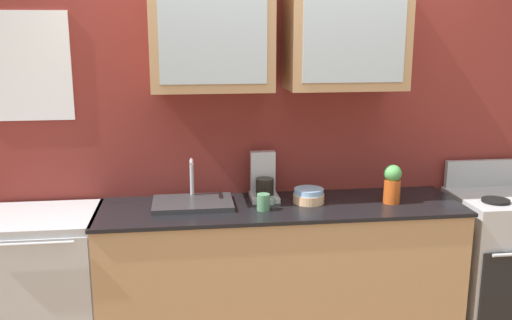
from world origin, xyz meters
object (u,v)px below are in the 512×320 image
(vase, at_px, (392,183))
(dishwasher, at_px, (47,290))
(stove_range, at_px, (501,263))
(sink_faucet, at_px, (193,202))
(cup_near_sink, at_px, (264,202))
(coffee_maker, at_px, (264,181))
(bowl_stack, at_px, (309,196))

(vase, bearing_deg, dishwasher, 179.15)
(stove_range, xyz_separation_m, dishwasher, (-2.84, -0.00, -0.01))
(sink_faucet, height_order, vase, sink_faucet)
(vase, height_order, cup_near_sink, vase)
(dishwasher, xyz_separation_m, coffee_maker, (1.30, 0.17, 0.57))
(bowl_stack, relative_size, coffee_maker, 0.65)
(dishwasher, height_order, coffee_maker, coffee_maker)
(cup_near_sink, xyz_separation_m, coffee_maker, (0.03, 0.24, 0.06))
(stove_range, bearing_deg, bowl_stack, 178.38)
(sink_faucet, distance_m, dishwasher, 0.99)
(bowl_stack, height_order, cup_near_sink, cup_near_sink)
(sink_faucet, bearing_deg, bowl_stack, -2.28)
(bowl_stack, distance_m, cup_near_sink, 0.31)
(vase, distance_m, dishwasher, 2.14)
(stove_range, height_order, cup_near_sink, stove_range)
(coffee_maker, bearing_deg, bowl_stack, -25.92)
(stove_range, height_order, sink_faucet, sink_faucet)
(stove_range, relative_size, coffee_maker, 3.80)
(sink_faucet, distance_m, vase, 1.21)
(dishwasher, bearing_deg, stove_range, 0.08)
(sink_faucet, relative_size, cup_near_sink, 4.21)
(vase, bearing_deg, sink_faucet, 175.30)
(bowl_stack, bearing_deg, vase, -8.09)
(sink_faucet, bearing_deg, vase, -4.70)
(bowl_stack, xyz_separation_m, cup_near_sink, (-0.29, -0.11, 0.01))
(stove_range, distance_m, bowl_stack, 1.37)
(stove_range, bearing_deg, vase, -177.46)
(bowl_stack, bearing_deg, cup_near_sink, -158.83)
(dishwasher, bearing_deg, cup_near_sink, -3.29)
(dishwasher, bearing_deg, vase, -0.85)
(stove_range, relative_size, vase, 4.63)
(stove_range, bearing_deg, cup_near_sink, -177.18)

